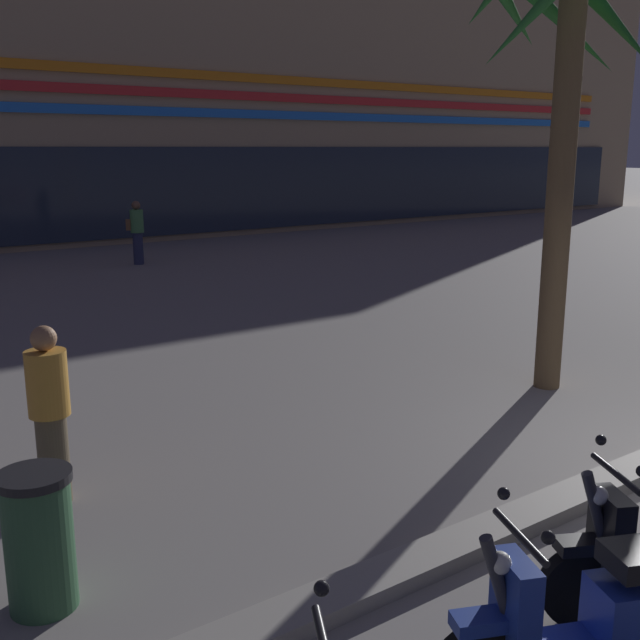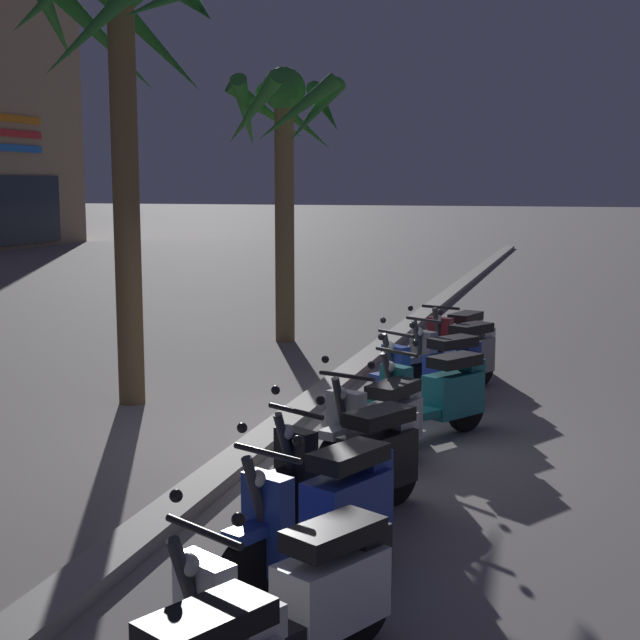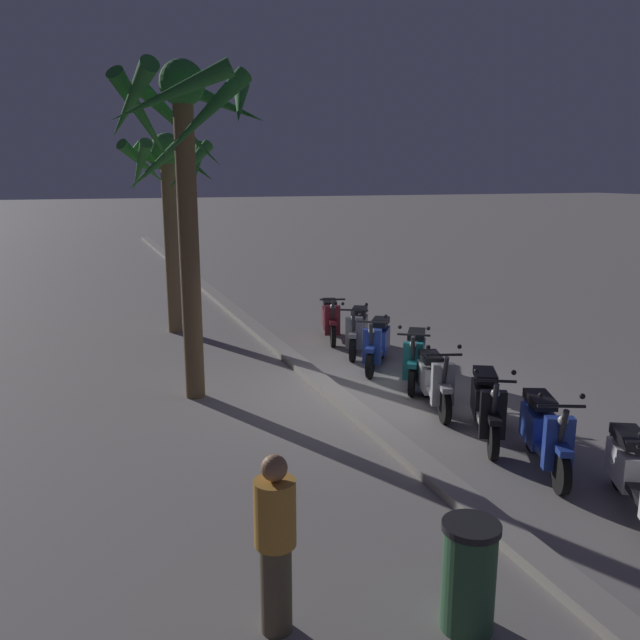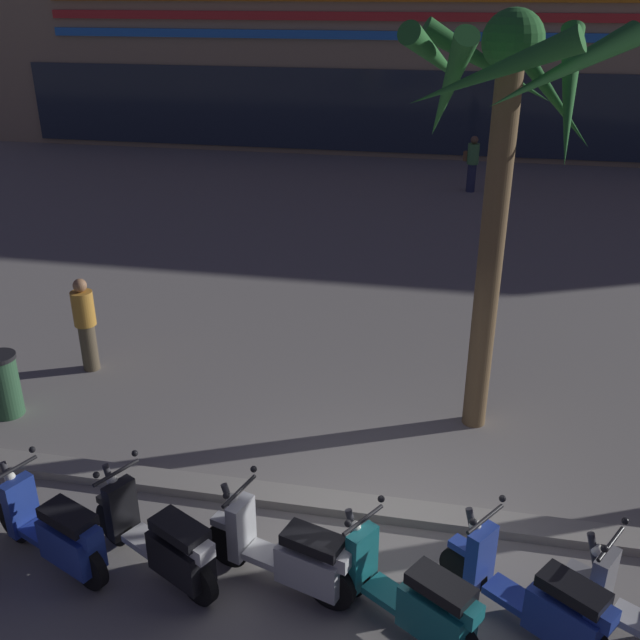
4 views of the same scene
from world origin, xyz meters
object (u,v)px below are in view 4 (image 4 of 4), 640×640
(scooter_silver_last_in_row, at_px, (288,555))
(litter_bin, at_px, (4,384))
(scooter_blue_second_in_line, at_px, (56,532))
(scooter_black_mid_front, at_px, (162,542))
(scooter_blue_lead_nearest, at_px, (538,600))
(palm_tree_by_mall_entrance, at_px, (502,122))
(pedestrian_by_palm_tree, at_px, (85,323))
(pedestrian_window_shopping, at_px, (472,162))
(scooter_teal_far_back, at_px, (412,598))

(scooter_silver_last_in_row, xyz_separation_m, litter_bin, (-4.74, 2.47, 0.04))
(scooter_blue_second_in_line, distance_m, scooter_silver_last_in_row, 2.45)
(scooter_black_mid_front, height_order, scooter_silver_last_in_row, same)
(scooter_blue_second_in_line, height_order, scooter_silver_last_in_row, same)
(scooter_blue_lead_nearest, distance_m, palm_tree_by_mall_entrance, 5.24)
(litter_bin, bearing_deg, pedestrian_by_palm_tree, 70.30)
(pedestrian_by_palm_tree, relative_size, pedestrian_window_shopping, 0.95)
(pedestrian_window_shopping, bearing_deg, scooter_black_mid_front, -100.28)
(pedestrian_window_shopping, bearing_deg, litter_bin, -114.79)
(palm_tree_by_mall_entrance, bearing_deg, scooter_black_mid_front, -130.75)
(scooter_silver_last_in_row, height_order, litter_bin, scooter_silver_last_in_row)
(scooter_silver_last_in_row, relative_size, scooter_blue_lead_nearest, 1.08)
(scooter_silver_last_in_row, distance_m, scooter_teal_far_back, 1.31)
(scooter_silver_last_in_row, relative_size, scooter_teal_far_back, 1.07)
(scooter_teal_far_back, bearing_deg, scooter_blue_lead_nearest, 9.99)
(pedestrian_by_palm_tree, xyz_separation_m, litter_bin, (-0.53, -1.48, -0.33))
(palm_tree_by_mall_entrance, bearing_deg, scooter_teal_far_back, -98.11)
(pedestrian_by_palm_tree, bearing_deg, scooter_blue_second_in_line, -66.88)
(scooter_blue_lead_nearest, bearing_deg, pedestrian_window_shopping, 92.52)
(palm_tree_by_mall_entrance, distance_m, litter_bin, 7.58)
(scooter_black_mid_front, bearing_deg, scooter_teal_far_back, -5.66)
(scooter_silver_last_in_row, bearing_deg, pedestrian_by_palm_tree, 136.78)
(scooter_silver_last_in_row, relative_size, litter_bin, 1.79)
(scooter_silver_last_in_row, bearing_deg, palm_tree_by_mall_entrance, 62.81)
(scooter_black_mid_front, bearing_deg, pedestrian_by_palm_tree, 125.62)
(scooter_teal_far_back, bearing_deg, scooter_silver_last_in_row, 164.60)
(scooter_black_mid_front, relative_size, scooter_silver_last_in_row, 1.00)
(scooter_teal_far_back, distance_m, pedestrian_by_palm_tree, 6.96)
(pedestrian_window_shopping, bearing_deg, scooter_blue_lead_nearest, -87.48)
(pedestrian_by_palm_tree, bearing_deg, palm_tree_by_mall_entrance, -4.03)
(scooter_blue_second_in_line, xyz_separation_m, palm_tree_by_mall_entrance, (4.26, 3.70, 3.69))
(scooter_blue_lead_nearest, height_order, pedestrian_window_shopping, pedestrian_window_shopping)
(scooter_black_mid_front, relative_size, scooter_blue_lead_nearest, 1.08)
(palm_tree_by_mall_entrance, bearing_deg, pedestrian_window_shopping, 90.62)
(scooter_black_mid_front, distance_m, pedestrian_window_shopping, 16.72)
(litter_bin, bearing_deg, scooter_black_mid_front, -36.76)
(scooter_black_mid_front, relative_size, litter_bin, 1.78)
(scooter_blue_second_in_line, bearing_deg, scooter_teal_far_back, -2.71)
(scooter_blue_lead_nearest, relative_size, palm_tree_by_mall_entrance, 0.29)
(scooter_blue_second_in_line, distance_m, palm_tree_by_mall_entrance, 6.74)
(scooter_teal_far_back, relative_size, scooter_blue_lead_nearest, 1.01)
(scooter_black_mid_front, xyz_separation_m, litter_bin, (-3.43, 2.56, 0.02))
(scooter_black_mid_front, xyz_separation_m, pedestrian_by_palm_tree, (-2.90, 4.05, 0.35))
(scooter_silver_last_in_row, relative_size, palm_tree_by_mall_entrance, 0.31)
(palm_tree_by_mall_entrance, bearing_deg, scooter_blue_second_in_line, -139.01)
(scooter_silver_last_in_row, relative_size, pedestrian_window_shopping, 1.03)
(scooter_black_mid_front, bearing_deg, scooter_silver_last_in_row, 4.05)
(scooter_blue_second_in_line, distance_m, pedestrian_by_palm_tree, 4.50)
(scooter_silver_last_in_row, height_order, pedestrian_window_shopping, pedestrian_window_shopping)
(scooter_blue_lead_nearest, xyz_separation_m, pedestrian_window_shopping, (-0.73, 16.50, 0.40))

